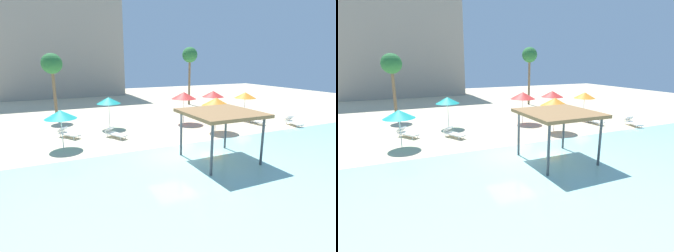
# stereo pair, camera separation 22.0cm
# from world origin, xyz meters

# --- Properties ---
(ground_plane) EXTENTS (80.00, 80.00, 0.00)m
(ground_plane) POSITION_xyz_m (0.00, 0.00, 0.00)
(ground_plane) COLOR beige
(lagoon_water) EXTENTS (44.00, 13.50, 0.04)m
(lagoon_water) POSITION_xyz_m (0.00, -5.25, 0.02)
(lagoon_water) COLOR #99D1C6
(lagoon_water) RESTS_ON ground
(shade_pavilion) EXTENTS (3.91, 3.91, 2.86)m
(shade_pavilion) POSITION_xyz_m (1.98, -1.92, 2.67)
(shade_pavilion) COLOR #42474C
(shade_pavilion) RESTS_ON ground
(beach_umbrella_red_1) EXTENTS (2.15, 2.15, 2.72)m
(beach_umbrella_red_1) POSITION_xyz_m (8.19, 7.96, 2.42)
(beach_umbrella_red_1) COLOR silver
(beach_umbrella_red_1) RESTS_ON ground
(beach_umbrella_orange_2) EXTENTS (2.05, 2.05, 2.62)m
(beach_umbrella_orange_2) POSITION_xyz_m (10.81, 6.35, 2.34)
(beach_umbrella_orange_2) COLOR silver
(beach_umbrella_orange_2) RESTS_ON ground
(beach_umbrella_teal_3) EXTENTS (1.96, 1.96, 2.62)m
(beach_umbrella_teal_3) POSITION_xyz_m (-1.94, 8.33, 2.34)
(beach_umbrella_teal_3) COLOR silver
(beach_umbrella_teal_3) RESTS_ON ground
(beach_umbrella_teal_5) EXTENTS (2.03, 2.03, 2.50)m
(beach_umbrella_teal_5) POSITION_xyz_m (-5.93, 4.27, 2.22)
(beach_umbrella_teal_5) COLOR silver
(beach_umbrella_teal_5) RESTS_ON ground
(beach_umbrella_orange_6) EXTENTS (2.28, 2.28, 2.73)m
(beach_umbrella_orange_6) POSITION_xyz_m (5.53, 3.60, 2.41)
(beach_umbrella_orange_6) COLOR silver
(beach_umbrella_orange_6) RESTS_ON ground
(beach_umbrella_red_7) EXTENTS (2.25, 2.25, 2.84)m
(beach_umbrella_red_7) POSITION_xyz_m (4.66, 7.37, 2.52)
(beach_umbrella_red_7) COLOR silver
(beach_umbrella_red_7) RESTS_ON ground
(lounge_chair_0) EXTENTS (1.58, 1.90, 0.74)m
(lounge_chair_0) POSITION_xyz_m (-5.44, 6.73, 0.33)
(lounge_chair_0) COLOR white
(lounge_chair_0) RESTS_ON ground
(lounge_chair_1) EXTENTS (1.41, 1.96, 0.74)m
(lounge_chair_1) POSITION_xyz_m (-2.28, 5.24, 0.33)
(lounge_chair_1) COLOR white
(lounge_chair_1) RESTS_ON ground
(lounge_chair_2) EXTENTS (1.02, 1.98, 0.74)m
(lounge_chair_2) POSITION_xyz_m (12.93, 2.41, 0.33)
(lounge_chair_2) COLOR white
(lounge_chair_2) RESTS_ON ground
(lounge_chair_3) EXTENTS (0.85, 1.96, 0.74)m
(lounge_chair_3) POSITION_xyz_m (10.35, 4.45, 0.33)
(lounge_chair_3) COLOR white
(lounge_chair_3) RESTS_ON ground
(palm_tree_1) EXTENTS (1.90, 1.90, 6.26)m
(palm_tree_1) POSITION_xyz_m (-5.85, 13.82, 5.16)
(palm_tree_1) COLOR brown
(palm_tree_1) RESTS_ON ground
(palm_tree_2) EXTENTS (1.90, 1.90, 7.24)m
(palm_tree_2) POSITION_xyz_m (10.33, 16.52, 6.08)
(palm_tree_2) COLOR brown
(palm_tree_2) RESTS_ON ground
(hotel_block_0) EXTENTS (18.83, 9.88, 19.57)m
(hotel_block_0) POSITION_xyz_m (-4.01, 34.20, 9.78)
(hotel_block_0) COLOR #9E9384
(hotel_block_0) RESTS_ON ground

